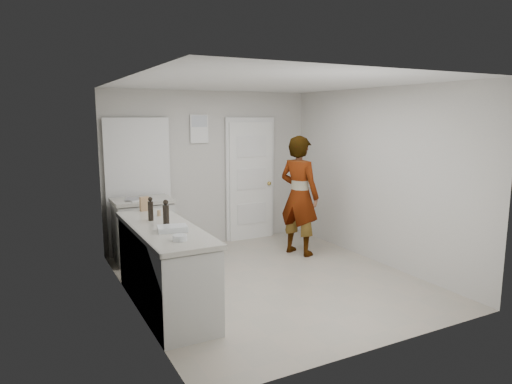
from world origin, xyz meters
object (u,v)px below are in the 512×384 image
person (299,196)px  egg_bowl (180,238)px  spice_jar (159,213)px  oil_cruet_b (151,209)px  cake_mix_box (144,204)px  oil_cruet_a (166,213)px  baking_dish (172,229)px

person → egg_bowl: person is taller
spice_jar → oil_cruet_b: oil_cruet_b is taller
person → oil_cruet_b: person is taller
spice_jar → oil_cruet_b: bearing=-127.6°
oil_cruet_b → egg_bowl: bearing=-88.6°
cake_mix_box → egg_bowl: bearing=-102.4°
person → spice_jar: person is taller
oil_cruet_b → person: bearing=15.2°
oil_cruet_a → egg_bowl: (-0.08, -0.71, -0.10)m
baking_dish → spice_jar: bearing=84.4°
person → egg_bowl: size_ratio=13.01×
cake_mix_box → spice_jar: (0.08, -0.37, -0.05)m
cake_mix_box → baking_dish: cake_mix_box is taller
oil_cruet_a → baking_dish: size_ratio=0.82×
baking_dish → cake_mix_box: bearing=90.2°
oil_cruet_b → baking_dish: bearing=-82.9°
cake_mix_box → oil_cruet_a: bearing=-98.4°
baking_dish → egg_bowl: (-0.05, -0.38, 0.00)m
cake_mix_box → baking_dish: size_ratio=0.53×
person → oil_cruet_b: (-2.44, -0.66, 0.15)m
oil_cruet_b → baking_dish: (0.07, -0.58, -0.11)m
spice_jar → egg_bowl: size_ratio=0.50×
oil_cruet_a → baking_dish: oil_cruet_a is taller
person → oil_cruet_b: 2.54m
oil_cruet_a → baking_dish: bearing=-95.3°
spice_jar → baking_dish: 0.78m
person → baking_dish: bearing=95.0°
spice_jar → oil_cruet_b: size_ratio=0.26×
egg_bowl → oil_cruet_b: bearing=91.4°
oil_cruet_b → cake_mix_box: bearing=83.1°
spice_jar → oil_cruet_a: 0.47m
cake_mix_box → oil_cruet_a: (0.03, -0.82, 0.04)m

